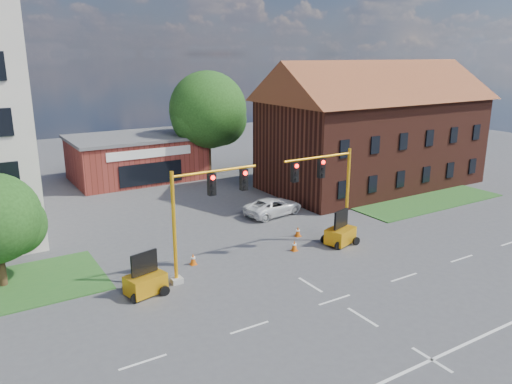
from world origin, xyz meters
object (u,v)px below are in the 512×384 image
(trailer_east, at_px, (340,234))
(pickup_white, at_px, (273,206))
(signal_mast_east, at_px, (328,187))
(trailer_west, at_px, (145,282))
(signal_mast_west, at_px, (202,209))

(trailer_east, xyz_separation_m, pickup_white, (-0.31, 7.38, -0.03))
(signal_mast_east, xyz_separation_m, pickup_white, (0.66, 7.12, -3.25))
(signal_mast_east, xyz_separation_m, trailer_west, (-12.20, -0.37, -3.23))
(signal_mast_west, height_order, trailer_east, signal_mast_west)
(signal_mast_east, relative_size, pickup_white, 1.29)
(signal_mast_west, relative_size, trailer_west, 2.82)
(signal_mast_east, bearing_deg, signal_mast_west, 180.00)
(signal_mast_west, height_order, trailer_west, signal_mast_west)
(signal_mast_east, relative_size, trailer_west, 2.82)
(trailer_east, bearing_deg, signal_mast_east, 146.66)
(signal_mast_west, distance_m, trailer_east, 10.21)
(trailer_west, distance_m, pickup_white, 14.89)
(trailer_east, height_order, pickup_white, trailer_east)
(signal_mast_east, bearing_deg, trailer_east, -14.99)
(trailer_east, distance_m, pickup_white, 7.39)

